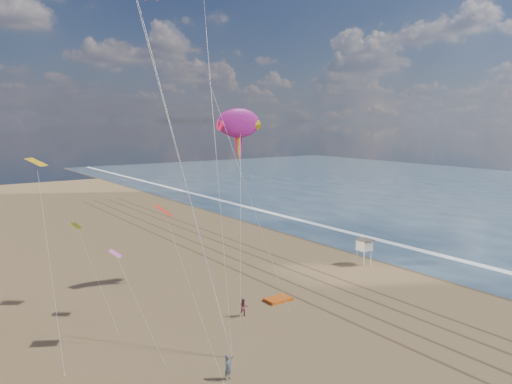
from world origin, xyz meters
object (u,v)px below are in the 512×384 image
lifeguard_stand (364,245)px  grounded_kite (278,299)px  kite_flyer_b (244,307)px  show_kite (239,123)px  kite_flyer_a (228,367)px

lifeguard_stand → grounded_kite: (-15.39, -3.63, -2.20)m
lifeguard_stand → grounded_kite: size_ratio=1.24×
grounded_kite → kite_flyer_b: bearing=-164.0°
show_kite → kite_flyer_b: show_kite is taller
lifeguard_stand → show_kite: 21.15m
lifeguard_stand → grounded_kite: 15.97m
show_kite → kite_flyer_b: bearing=-120.7°
grounded_kite → kite_flyer_a: size_ratio=1.46×
lifeguard_stand → kite_flyer_a: (-26.79, -13.15, -1.50)m
grounded_kite → kite_flyer_a: bearing=-139.7°
grounded_kite → kite_flyer_a: 14.86m
lifeguard_stand → kite_flyer_a: 29.88m
grounded_kite → show_kite: bearing=91.8°
grounded_kite → kite_flyer_a: (-11.40, -9.51, 0.70)m
grounded_kite → kite_flyer_b: (-4.74, -1.32, 0.67)m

